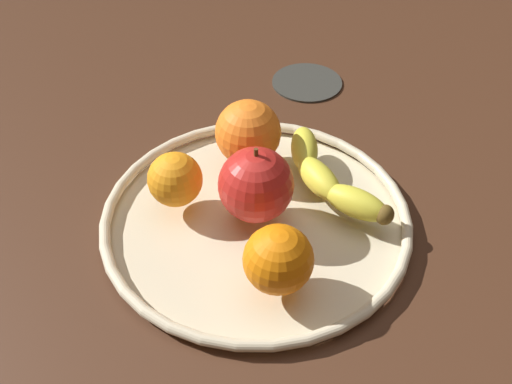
{
  "coord_description": "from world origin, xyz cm",
  "views": [
    {
      "loc": [
        40.86,
        -21.51,
        48.19
      ],
      "look_at": [
        0.0,
        0.0,
        4.8
      ],
      "focal_mm": 42.12,
      "sensor_mm": 36.0,
      "label": 1
    }
  ],
  "objects_px": {
    "fruit_bowl": "(256,218)",
    "orange_back_right": "(248,133)",
    "banana": "(328,177)",
    "orange_front_left": "(175,179)",
    "apple": "(254,185)",
    "orange_back_left": "(278,260)",
    "ambient_coaster": "(307,82)"
  },
  "relations": [
    {
      "from": "fruit_bowl",
      "to": "apple",
      "type": "xyz_separation_m",
      "value": [
        -0.0,
        -0.0,
        0.05
      ]
    },
    {
      "from": "fruit_bowl",
      "to": "apple",
      "type": "distance_m",
      "value": 0.05
    },
    {
      "from": "banana",
      "to": "orange_back_right",
      "type": "distance_m",
      "value": 0.11
    },
    {
      "from": "apple",
      "to": "orange_back_right",
      "type": "bearing_deg",
      "value": 156.4
    },
    {
      "from": "banana",
      "to": "ambient_coaster",
      "type": "distance_m",
      "value": 0.25
    },
    {
      "from": "apple",
      "to": "ambient_coaster",
      "type": "bearing_deg",
      "value": 137.07
    },
    {
      "from": "banana",
      "to": "orange_back_right",
      "type": "xyz_separation_m",
      "value": [
        -0.09,
        -0.06,
        0.02
      ]
    },
    {
      "from": "orange_back_left",
      "to": "orange_front_left",
      "type": "relative_size",
      "value": 1.12
    },
    {
      "from": "orange_back_right",
      "to": "orange_front_left",
      "type": "distance_m",
      "value": 0.11
    },
    {
      "from": "fruit_bowl",
      "to": "orange_back_right",
      "type": "xyz_separation_m",
      "value": [
        -0.08,
        0.03,
        0.05
      ]
    },
    {
      "from": "orange_back_right",
      "to": "orange_back_left",
      "type": "height_order",
      "value": "orange_back_right"
    },
    {
      "from": "orange_front_left",
      "to": "orange_back_right",
      "type": "bearing_deg",
      "value": 104.55
    },
    {
      "from": "apple",
      "to": "banana",
      "type": "bearing_deg",
      "value": 87.94
    },
    {
      "from": "orange_back_left",
      "to": "orange_front_left",
      "type": "height_order",
      "value": "orange_back_left"
    },
    {
      "from": "fruit_bowl",
      "to": "apple",
      "type": "height_order",
      "value": "apple"
    },
    {
      "from": "ambient_coaster",
      "to": "orange_front_left",
      "type": "bearing_deg",
      "value": -59.41
    },
    {
      "from": "fruit_bowl",
      "to": "banana",
      "type": "relative_size",
      "value": 1.81
    },
    {
      "from": "fruit_bowl",
      "to": "orange_front_left",
      "type": "distance_m",
      "value": 0.1
    },
    {
      "from": "banana",
      "to": "orange_back_left",
      "type": "bearing_deg",
      "value": -52.2
    },
    {
      "from": "fruit_bowl",
      "to": "orange_back_left",
      "type": "bearing_deg",
      "value": -15.58
    },
    {
      "from": "orange_back_left",
      "to": "ambient_coaster",
      "type": "bearing_deg",
      "value": 144.22
    },
    {
      "from": "orange_front_left",
      "to": "ambient_coaster",
      "type": "height_order",
      "value": "orange_front_left"
    },
    {
      "from": "orange_back_left",
      "to": "ambient_coaster",
      "type": "height_order",
      "value": "orange_back_left"
    },
    {
      "from": "orange_back_right",
      "to": "banana",
      "type": "bearing_deg",
      "value": 32.19
    },
    {
      "from": "orange_back_right",
      "to": "ambient_coaster",
      "type": "bearing_deg",
      "value": 128.67
    },
    {
      "from": "apple",
      "to": "orange_back_right",
      "type": "xyz_separation_m",
      "value": [
        -0.08,
        0.04,
        -0.0
      ]
    },
    {
      "from": "fruit_bowl",
      "to": "orange_back_right",
      "type": "bearing_deg",
      "value": 157.97
    },
    {
      "from": "banana",
      "to": "orange_front_left",
      "type": "height_order",
      "value": "orange_front_left"
    },
    {
      "from": "fruit_bowl",
      "to": "orange_back_right",
      "type": "relative_size",
      "value": 4.41
    },
    {
      "from": "banana",
      "to": "orange_back_left",
      "type": "xyz_separation_m",
      "value": [
        0.09,
        -0.12,
        0.02
      ]
    },
    {
      "from": "banana",
      "to": "orange_front_left",
      "type": "distance_m",
      "value": 0.17
    },
    {
      "from": "banana",
      "to": "orange_back_left",
      "type": "relative_size",
      "value": 2.77
    }
  ]
}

